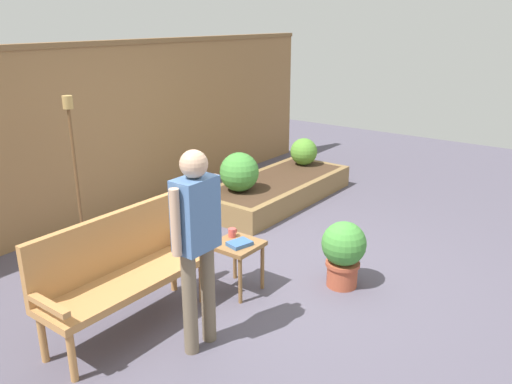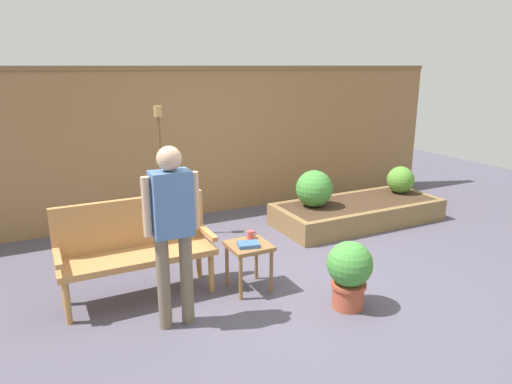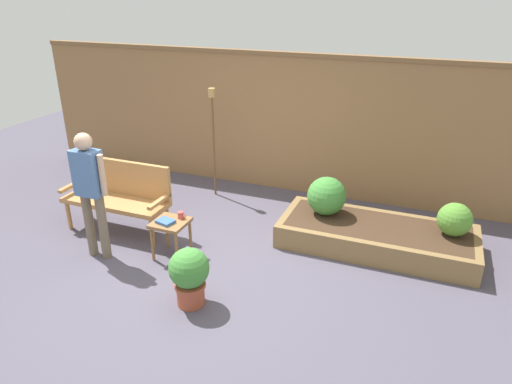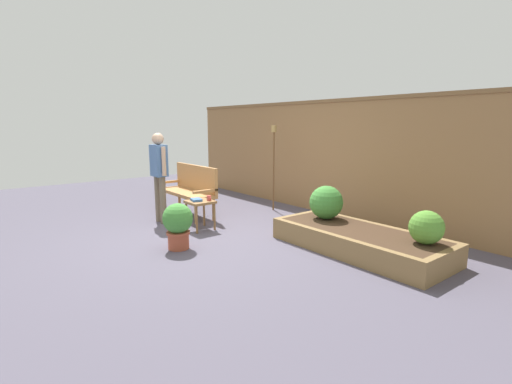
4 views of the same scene
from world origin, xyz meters
TOP-DOWN VIEW (x-y plane):
  - ground_plane at (0.00, 0.00)m, footprint 14.00×14.00m
  - fence_back at (0.00, 2.60)m, footprint 8.40×0.14m
  - garden_bench at (-1.42, 0.47)m, footprint 1.44×0.48m
  - side_table at (-0.41, 0.08)m, footprint 0.40×0.40m
  - cup_on_table at (-0.33, 0.20)m, footprint 0.11×0.07m
  - book_on_table at (-0.44, 0.02)m, footprint 0.23×0.20m
  - potted_boxwood at (0.25, -0.66)m, footprint 0.42×0.42m
  - raised_planter_bed at (1.86, 1.22)m, footprint 2.40×1.00m
  - shrub_near_bench at (1.18, 1.32)m, footprint 0.50×0.50m
  - shrub_far_corner at (2.73, 1.32)m, footprint 0.40×0.40m
  - tiki_torch at (-0.74, 1.95)m, footprint 0.10×0.10m
  - person_by_bench at (-1.24, -0.23)m, footprint 0.47×0.20m

SIDE VIEW (x-z plane):
  - ground_plane at x=0.00m, z-range 0.00..0.00m
  - raised_planter_bed at x=1.86m, z-range 0.00..0.30m
  - potted_boxwood at x=0.25m, z-range 0.04..0.68m
  - side_table at x=-0.41m, z-range 0.16..0.64m
  - book_on_table at x=-0.44m, z-range 0.48..0.52m
  - shrub_far_corner at x=2.73m, z-range 0.30..0.70m
  - cup_on_table at x=-0.33m, z-range 0.48..0.56m
  - garden_bench at x=-1.42m, z-range 0.07..1.01m
  - shrub_near_bench at x=1.18m, z-range 0.30..0.80m
  - person_by_bench at x=-1.24m, z-range 0.15..1.71m
  - fence_back at x=0.00m, z-range 0.01..2.17m
  - tiki_torch at x=-0.74m, z-range 0.31..2.00m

